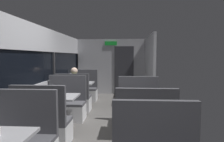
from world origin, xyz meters
name	(u,v)px	position (x,y,z in m)	size (l,w,h in m)	color
ground_plane	(98,132)	(0.00, 0.00, -0.01)	(3.30, 9.20, 0.02)	#514F4C
carriage_window_panel_left	(29,79)	(-1.45, 0.00, 1.11)	(0.09, 8.48, 2.30)	#B2B2B7
carriage_end_bulkhead	(112,67)	(0.06, 4.19, 1.14)	(2.90, 0.11, 2.30)	#B2B2B7
carriage_aisle_panel_right	(149,69)	(1.45, 3.00, 1.15)	(0.08, 2.40, 2.30)	#B2B2B7
dining_table_mid_window	(56,101)	(-0.89, 0.05, 0.64)	(0.90, 0.70, 0.74)	#9E9EA3
bench_mid_window_facing_end	(43,127)	(-0.89, -0.65, 0.33)	(0.95, 0.50, 1.10)	silver
bench_mid_window_facing_entry	(66,106)	(-0.89, 0.75, 0.33)	(0.95, 0.50, 1.10)	silver
dining_table_far_window	(79,86)	(-0.89, 2.19, 0.64)	(0.90, 0.70, 0.74)	#9E9EA3
bench_far_window_facing_end	(74,100)	(-0.89, 1.49, 0.33)	(0.95, 0.50, 1.10)	silver
bench_far_window_facing_entry	(84,91)	(-0.89, 2.89, 0.33)	(0.95, 0.50, 1.10)	silver
dining_table_rear_aisle	(141,104)	(0.89, -0.15, 0.64)	(0.90, 0.70, 0.74)	#9E9EA3
bench_rear_aisle_facing_end	(145,134)	(0.89, -0.85, 0.33)	(0.95, 0.50, 1.10)	silver
bench_rear_aisle_facing_entry	(139,110)	(0.89, 0.55, 0.33)	(0.95, 0.50, 1.10)	silver
seated_passenger	(74,92)	(-0.89, 1.56, 0.54)	(0.47, 0.55, 1.26)	#26262D
coffee_cup_primary	(75,80)	(-1.06, 2.34, 0.79)	(0.07, 0.07, 0.09)	white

